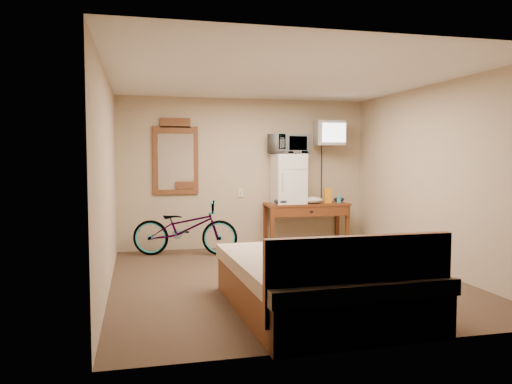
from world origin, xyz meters
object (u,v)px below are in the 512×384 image
Objects in this scene: microwave at (289,144)px; blue_cup at (339,199)px; bicycle at (185,228)px; crt_television at (329,133)px; bed at (320,283)px; wall_mirror at (176,158)px; mini_fridge at (289,179)px; desk at (307,210)px.

blue_cup is at bearing -19.79° from microwave.
bicycle is (-2.62, -0.16, -0.38)m from blue_cup.
bed is (-1.43, -3.39, -1.64)m from crt_television.
crt_television is 0.27× the size of bed.
mini_fridge is at bearing -7.14° from wall_mirror.
blue_cup is at bearing -5.69° from mini_fridge.
microwave is (0.00, 0.00, 0.58)m from mini_fridge.
microwave is at bearing 174.30° from blue_cup.
bicycle is (-2.46, -0.23, -1.50)m from crt_television.
crt_television is 2.60m from wall_mirror.
mini_fridge is 1.04m from crt_television.
desk is at bearing 175.45° from blue_cup.
desk is 1.72× the size of mini_fridge.
desk is 1.15m from microwave.
blue_cup is (0.87, -0.09, -0.93)m from microwave.
bed is at bearing -112.87° from crt_television.
blue_cup is 2.65m from bicycle.
crt_television reaches higher than bicycle.
wall_mirror reaches higher than desk.
desk is 2.35m from wall_mirror.
bed reaches higher than blue_cup.
mini_fridge is 1.91m from bicycle.
desk is 0.62m from mini_fridge.
blue_cup is at bearing -4.55° from desk.
bed is at bearing -115.99° from microwave.
mini_fridge is 0.94m from blue_cup.
desk is 3.54m from bed.
bicycle is (0.10, -0.48, -1.09)m from wall_mirror.
bed is (-0.72, -3.41, -1.45)m from microwave.
bed reaches higher than desk.
bicycle is at bearing -174.73° from crt_television.
microwave reaches higher than desk.
mini_fridge is at bearing 178.43° from crt_television.
mini_fridge is at bearing 78.10° from bed.
bicycle is 0.72× the size of bed.
bicycle is (-1.75, -0.25, -0.74)m from mini_fridge.
bicycle is (-1.75, -0.25, -1.32)m from microwave.
wall_mirror is at bearing 158.77° from microwave.
wall_mirror is (-1.85, 0.23, 0.35)m from mini_fridge.
microwave is 1.88m from wall_mirror.
crt_television reaches higher than bed.
mini_fridge is at bearing 174.31° from blue_cup.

